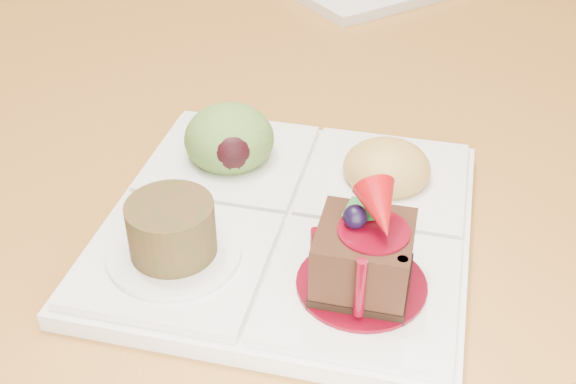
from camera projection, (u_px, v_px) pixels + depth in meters
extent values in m
plane|color=#502B16|center=(251.00, 285.00, 1.53)|extent=(6.00, 6.00, 0.00)
cylinder|color=black|center=(21.00, 246.00, 1.31)|extent=(0.04, 0.04, 0.42)
cube|color=black|center=(545.00, 15.00, 1.53)|extent=(0.44, 0.44, 0.04)
cylinder|color=black|center=(480.00, 166.00, 1.50)|extent=(0.04, 0.04, 0.44)
cylinder|color=black|center=(558.00, 72.00, 1.85)|extent=(0.04, 0.04, 0.44)
cylinder|color=black|center=(420.00, 85.00, 1.80)|extent=(0.04, 0.04, 0.44)
cube|color=silver|center=(288.00, 227.00, 0.48)|extent=(0.31, 0.31, 0.01)
cube|color=silver|center=(361.00, 289.00, 0.42)|extent=(0.15, 0.15, 0.01)
cube|color=silver|center=(175.00, 259.00, 0.44)|extent=(0.15, 0.15, 0.01)
cube|color=silver|center=(230.00, 159.00, 0.53)|extent=(0.15, 0.15, 0.01)
cube|color=silver|center=(386.00, 180.00, 0.51)|extent=(0.15, 0.15, 0.01)
cylinder|color=#57030F|center=(361.00, 284.00, 0.42)|extent=(0.08, 0.08, 0.00)
cube|color=black|center=(362.00, 281.00, 0.42)|extent=(0.07, 0.07, 0.01)
cube|color=black|center=(364.00, 253.00, 0.40)|extent=(0.07, 0.07, 0.03)
cylinder|color=#57030F|center=(366.00, 228.00, 0.39)|extent=(0.04, 0.04, 0.00)
sphere|color=black|center=(355.00, 217.00, 0.39)|extent=(0.01, 0.01, 0.01)
cone|color=maroon|center=(380.00, 211.00, 0.38)|extent=(0.02, 0.04, 0.03)
cube|color=#134D1A|center=(366.00, 209.00, 0.40)|extent=(0.01, 0.01, 0.01)
cube|color=#134D1A|center=(354.00, 208.00, 0.40)|extent=(0.02, 0.02, 0.01)
cylinder|color=#57030F|center=(360.00, 288.00, 0.38)|extent=(0.01, 0.01, 0.04)
cylinder|color=#57030F|center=(400.00, 283.00, 0.39)|extent=(0.01, 0.01, 0.03)
cylinder|color=#57030F|center=(315.00, 253.00, 0.41)|extent=(0.01, 0.01, 0.03)
cylinder|color=silver|center=(174.00, 253.00, 0.44)|extent=(0.08, 0.08, 0.00)
cylinder|color=#4F2916|center=(171.00, 228.00, 0.43)|extent=(0.05, 0.05, 0.03)
cylinder|color=#4E2E10|center=(170.00, 213.00, 0.42)|extent=(0.04, 0.04, 0.00)
ellipsoid|color=#5B7C32|center=(229.00, 139.00, 0.52)|extent=(0.07, 0.07, 0.05)
ellipsoid|color=black|center=(232.00, 153.00, 0.50)|extent=(0.03, 0.02, 0.03)
ellipsoid|color=#B39240|center=(387.00, 168.00, 0.51)|extent=(0.06, 0.06, 0.04)
cube|color=#C14C0E|center=(407.00, 159.00, 0.51)|extent=(0.02, 0.02, 0.01)
cube|color=#3D7218|center=(379.00, 154.00, 0.51)|extent=(0.02, 0.02, 0.02)
cube|color=#C14C0E|center=(372.00, 166.00, 0.50)|extent=(0.02, 0.02, 0.01)
cube|color=#3D7218|center=(398.00, 169.00, 0.49)|extent=(0.02, 0.02, 0.01)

